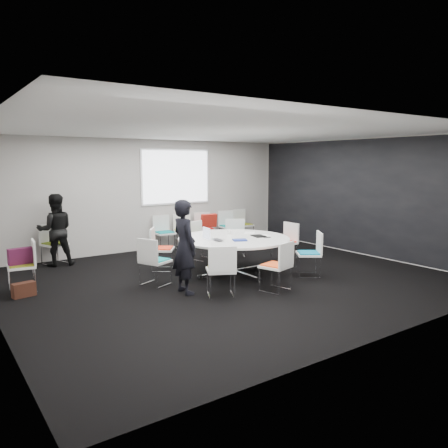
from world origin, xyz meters
TOP-DOWN VIEW (x-y plane):
  - room_shell at (0.09, 0.00)m, footprint 8.08×7.08m
  - conference_table at (0.34, 0.26)m, footprint 2.23×2.23m
  - projection_screen at (0.80, 3.46)m, footprint 1.90×0.03m
  - chair_ring_a at (1.86, 0.41)m, footprint 0.46×0.47m
  - chair_ring_b at (1.30, 1.50)m, footprint 0.63×0.62m
  - chair_ring_c at (0.48, 1.69)m, footprint 0.58×0.57m
  - chair_ring_d at (-0.73, 1.30)m, footprint 0.63×0.64m
  - chair_ring_e at (-1.35, 0.37)m, footprint 0.60×0.60m
  - chair_ring_f at (-0.74, -0.86)m, footprint 0.61×0.61m
  - chair_ring_g at (0.21, -1.17)m, footprint 0.57×0.56m
  - chair_ring_h at (1.43, -0.76)m, footprint 0.63×0.63m
  - chair_back_a at (0.26, 3.17)m, footprint 0.48×0.47m
  - chair_back_b at (0.81, 3.16)m, footprint 0.59×0.58m
  - chair_back_c at (1.46, 3.14)m, footprint 0.55×0.54m
  - chair_back_d at (2.25, 3.13)m, footprint 0.54×0.53m
  - chair_back_e at (2.79, 3.17)m, footprint 0.48×0.47m
  - chair_spare_left at (-3.39, 1.35)m, footprint 0.50×0.51m
  - chair_person_back at (-2.43, 3.16)m, footprint 0.59×0.58m
  - person_main at (-1.13, -0.35)m, footprint 0.40×0.60m
  - person_back at (-2.42, 3.00)m, footprint 0.84×0.71m
  - laptop at (-0.07, 0.15)m, footprint 0.25×0.34m
  - laptop_lid at (-0.25, 0.35)m, footprint 0.05×0.30m
  - notebook_black at (0.83, 0.08)m, footprint 0.27×0.34m
  - tablet_folio at (0.23, -0.09)m, footprint 0.32×0.29m
  - papers_right at (0.96, 0.54)m, footprint 0.36×0.36m
  - papers_front at (0.97, 0.12)m, footprint 0.31×0.22m
  - cup at (0.51, 0.65)m, footprint 0.08×0.08m
  - phone at (0.88, -0.13)m, footprint 0.15×0.10m
  - maroon_bag at (-3.41, 1.35)m, footprint 0.41×0.18m
  - brown_bag at (-3.46, 0.99)m, footprint 0.38×0.22m
  - red_jacket at (1.46, 2.91)m, footprint 0.45×0.20m

SIDE VIEW (x-z plane):
  - brown_bag at x=-3.46m, z-range 0.00..0.24m
  - chair_ring_a at x=1.86m, z-range -0.16..0.72m
  - chair_ring_b at x=1.30m, z-range -0.16..0.72m
  - chair_ring_c at x=0.48m, z-range -0.16..0.72m
  - chair_ring_d at x=-0.73m, z-range -0.16..0.72m
  - chair_ring_e at x=-1.35m, z-range -0.16..0.72m
  - chair_ring_f at x=-0.74m, z-range -0.16..0.72m
  - chair_ring_g at x=0.21m, z-range -0.16..0.72m
  - chair_ring_h at x=1.43m, z-range -0.16..0.72m
  - chair_back_a at x=0.26m, z-range -0.16..0.72m
  - chair_back_b at x=0.81m, z-range -0.16..0.72m
  - chair_back_c at x=1.46m, z-range -0.16..0.72m
  - chair_back_d at x=2.25m, z-range -0.16..0.72m
  - chair_back_e at x=2.79m, z-range -0.16..0.72m
  - chair_spare_left at x=-3.39m, z-range -0.16..0.72m
  - chair_person_back at x=-2.43m, z-range -0.16..0.72m
  - conference_table at x=0.34m, z-range 0.18..0.91m
  - maroon_bag at x=-3.41m, z-range 0.48..0.76m
  - red_jacket at x=1.46m, z-range 0.52..0.88m
  - papers_right at x=0.96m, z-range 0.73..0.73m
  - papers_front at x=0.97m, z-range 0.73..0.73m
  - phone at x=0.88m, z-range 0.73..0.74m
  - notebook_black at x=0.83m, z-range 0.73..0.75m
  - laptop at x=-0.07m, z-range 0.73..0.75m
  - tablet_folio at x=0.23m, z-range 0.73..0.76m
  - cup at x=0.51m, z-range 0.73..0.82m
  - person_back at x=-2.42m, z-range 0.00..1.56m
  - person_main at x=-1.13m, z-range 0.00..1.61m
  - laptop_lid at x=-0.25m, z-range 0.75..0.97m
  - room_shell at x=0.09m, z-range -0.04..2.84m
  - projection_screen at x=0.80m, z-range 1.17..2.53m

